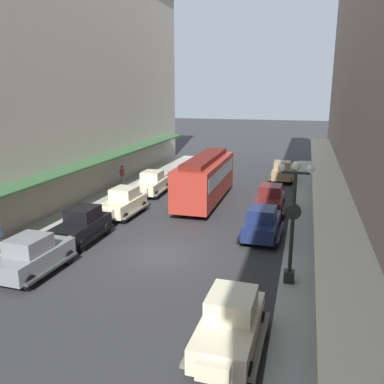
% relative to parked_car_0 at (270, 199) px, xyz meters
% --- Properties ---
extents(ground_plane, '(200.00, 200.00, 0.00)m').
position_rel_parked_car_0_xyz_m(ground_plane, '(-4.62, -8.89, -0.94)').
color(ground_plane, '#2D2D30').
extents(sidewalk_left, '(3.00, 60.00, 0.15)m').
position_rel_parked_car_0_xyz_m(sidewalk_left, '(-12.12, -8.89, -0.87)').
color(sidewalk_left, '#A8A59E').
rests_on(sidewalk_left, ground).
extents(sidewalk_right, '(3.00, 60.00, 0.15)m').
position_rel_parked_car_0_xyz_m(sidewalk_right, '(2.88, -8.89, -0.87)').
color(sidewalk_right, '#A8A59E').
rests_on(sidewalk_right, ground).
extents(parked_car_0, '(2.18, 4.27, 1.84)m').
position_rel_parked_car_0_xyz_m(parked_car_0, '(0.00, 0.00, 0.00)').
color(parked_car_0, '#591919').
rests_on(parked_car_0, ground).
extents(parked_car_1, '(2.27, 4.30, 1.84)m').
position_rel_parked_car_0_xyz_m(parked_car_1, '(-9.44, 2.31, 0.00)').
color(parked_car_1, beige).
rests_on(parked_car_1, ground).
extents(parked_car_2, '(2.21, 4.29, 1.84)m').
position_rel_parked_car_0_xyz_m(parked_car_2, '(0.17, -15.40, 0.00)').
color(parked_car_2, beige).
rests_on(parked_car_2, ground).
extents(parked_car_3, '(2.26, 4.30, 1.84)m').
position_rel_parked_car_0_xyz_m(parked_car_3, '(-9.17, -3.41, 0.00)').
color(parked_car_3, beige).
rests_on(parked_car_3, ground).
extents(parked_car_4, '(2.26, 4.30, 1.84)m').
position_rel_parked_car_0_xyz_m(parked_car_4, '(-9.25, -12.47, 0.00)').
color(parked_car_4, slate).
rests_on(parked_car_4, ground).
extents(parked_car_5, '(2.22, 4.29, 1.84)m').
position_rel_parked_car_0_xyz_m(parked_car_5, '(0.17, 10.24, 0.00)').
color(parked_car_5, '#997F5B').
rests_on(parked_car_5, ground).
extents(parked_car_6, '(2.15, 4.27, 1.84)m').
position_rel_parked_car_0_xyz_m(parked_car_6, '(-9.38, -8.19, 0.00)').
color(parked_car_6, black).
rests_on(parked_car_6, ground).
extents(parked_car_7, '(2.23, 4.29, 1.84)m').
position_rel_parked_car_0_xyz_m(parked_car_7, '(0.05, -5.16, 0.00)').
color(parked_car_7, '#19234C').
rests_on(parked_car_7, ground).
extents(streetcar, '(2.63, 9.63, 3.46)m').
position_rel_parked_car_0_xyz_m(streetcar, '(-4.82, 1.31, 0.96)').
color(streetcar, '#A52D23').
rests_on(streetcar, ground).
extents(lamp_post_with_clock, '(1.42, 0.44, 5.16)m').
position_rel_parked_car_0_xyz_m(lamp_post_with_clock, '(1.78, -10.43, 2.04)').
color(lamp_post_with_clock, black).
rests_on(lamp_post_with_clock, sidewalk_right).
extents(fire_hydrant, '(0.24, 0.24, 0.82)m').
position_rel_parked_car_0_xyz_m(fire_hydrant, '(-10.97, -4.87, -0.38)').
color(fire_hydrant, '#B21E19').
rests_on(fire_hydrant, sidewalk_left).
extents(pedestrian_1, '(0.36, 0.28, 1.67)m').
position_rel_parked_car_0_xyz_m(pedestrian_1, '(-12.71, 3.93, 0.07)').
color(pedestrian_1, slate).
rests_on(pedestrian_1, sidewalk_left).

